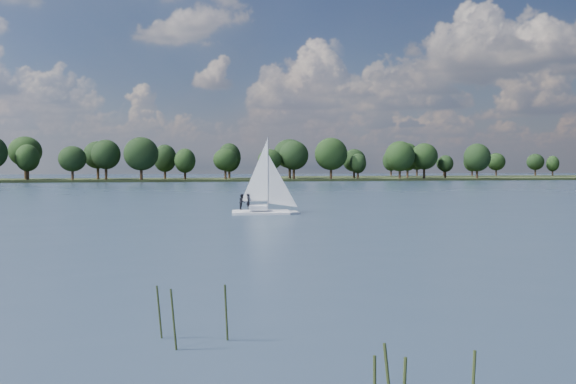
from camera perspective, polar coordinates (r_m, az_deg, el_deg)
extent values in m
plane|color=#233342|center=(125.60, -5.98, -0.03)|extent=(700.00, 700.00, 0.00)
cube|color=black|center=(237.11, -9.30, 1.00)|extent=(660.00, 40.00, 1.50)
cube|color=black|center=(334.30, 18.63, 1.25)|extent=(220.00, 30.00, 1.40)
cube|color=white|center=(65.94, -2.28, -2.02)|extent=(6.49, 2.50, 0.74)
cube|color=white|center=(65.89, -2.28, -1.37)|extent=(1.98, 1.33, 0.46)
cylinder|color=silver|center=(65.76, -2.28, 1.66)|extent=(0.11, 0.11, 7.44)
imported|color=black|center=(65.94, -3.54, -0.85)|extent=(0.43, 0.62, 1.60)
imported|color=black|center=(65.22, -4.10, -0.88)|extent=(0.82, 0.93, 1.60)
cylinder|color=#283316|center=(17.69, -8.69, -11.16)|extent=(3.20, 3.20, 1.64)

